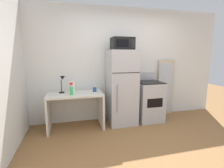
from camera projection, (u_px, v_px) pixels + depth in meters
ground_plane at (156, 154)px, 2.59m from camera, size 12.00×12.00×0.00m
wall_back_white at (123, 65)px, 3.98m from camera, size 5.00×0.10×2.60m
desk at (75, 104)px, 3.46m from camera, size 1.13×0.63×0.75m
desk_lamp at (62, 82)px, 3.40m from camera, size 0.14×0.12×0.35m
paper_towel_roll at (72, 87)px, 3.42m from camera, size 0.11×0.11×0.24m
spray_bottle at (71, 90)px, 3.25m from camera, size 0.06×0.06×0.25m
coffee_mug at (95, 90)px, 3.55m from camera, size 0.08×0.08×0.09m
refrigerator at (122, 87)px, 3.67m from camera, size 0.60×0.63×1.63m
microwave at (122, 44)px, 3.49m from camera, size 0.46×0.35×0.26m
oven_range at (149, 101)px, 3.91m from camera, size 0.58×0.61×1.10m
leaning_mirror at (166, 88)px, 4.26m from camera, size 0.44×0.03×1.40m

